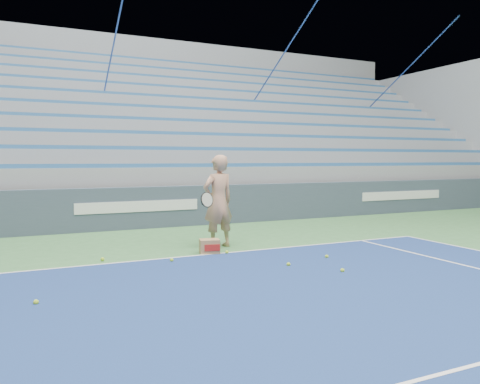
# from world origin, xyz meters

# --- Properties ---
(sponsor_barrier) EXTENTS (30.00, 0.32, 1.10)m
(sponsor_barrier) POSITION_xyz_m (0.00, 15.88, 0.55)
(sponsor_barrier) COLOR #394657
(sponsor_barrier) RESTS_ON ground
(bleachers) EXTENTS (31.00, 9.15, 7.30)m
(bleachers) POSITION_xyz_m (0.00, 21.60, 2.36)
(bleachers) COLOR gray
(bleachers) RESTS_ON ground
(tennis_player) EXTENTS (0.99, 0.91, 1.92)m
(tennis_player) POSITION_xyz_m (0.94, 12.55, 0.96)
(tennis_player) COLOR tan
(tennis_player) RESTS_ON ground
(ball_box) EXTENTS (0.43, 0.36, 0.28)m
(ball_box) POSITION_xyz_m (0.53, 12.01, 0.14)
(ball_box) COLOR #977549
(ball_box) RESTS_ON ground
(tennis_ball_0) EXTENTS (0.07, 0.07, 0.07)m
(tennis_ball_0) POSITION_xyz_m (2.34, 10.70, 0.03)
(tennis_ball_0) COLOR #B8DF2D
(tennis_ball_0) RESTS_ON ground
(tennis_ball_1) EXTENTS (0.07, 0.07, 0.07)m
(tennis_ball_1) POSITION_xyz_m (1.94, 9.70, 0.03)
(tennis_ball_1) COLOR #B8DF2D
(tennis_ball_1) RESTS_ON ground
(tennis_ball_2) EXTENTS (0.07, 0.07, 0.07)m
(tennis_ball_2) POSITION_xyz_m (-2.60, 9.94, 0.03)
(tennis_ball_2) COLOR #B8DF2D
(tennis_ball_2) RESTS_ON ground
(tennis_ball_3) EXTENTS (0.07, 0.07, 0.07)m
(tennis_ball_3) POSITION_xyz_m (-1.45, 12.19, 0.03)
(tennis_ball_3) COLOR #B8DF2D
(tennis_ball_3) RESTS_ON ground
(tennis_ball_4) EXTENTS (0.07, 0.07, 0.07)m
(tennis_ball_4) POSITION_xyz_m (1.37, 10.44, 0.03)
(tennis_ball_4) COLOR #B8DF2D
(tennis_ball_4) RESTS_ON ground
(tennis_ball_5) EXTENTS (0.07, 0.07, 0.07)m
(tennis_ball_5) POSITION_xyz_m (0.83, 11.84, 0.03)
(tennis_ball_5) COLOR #B8DF2D
(tennis_ball_5) RESTS_ON ground
(tennis_ball_6) EXTENTS (0.07, 0.07, 0.07)m
(tennis_ball_6) POSITION_xyz_m (-0.34, 11.61, 0.03)
(tennis_ball_6) COLOR #B8DF2D
(tennis_ball_6) RESTS_ON ground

